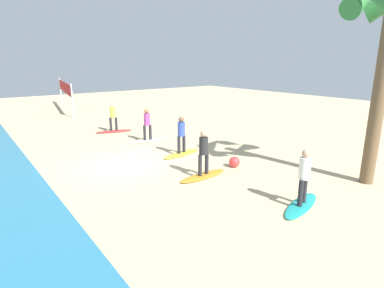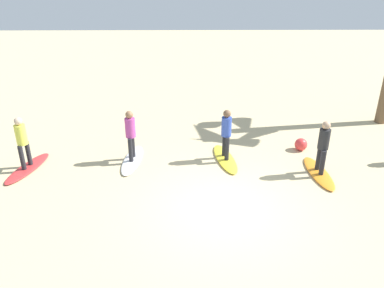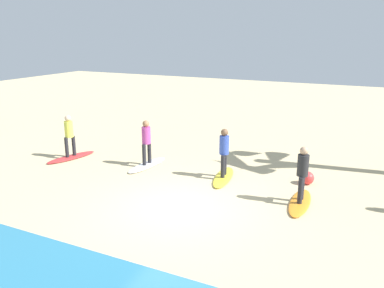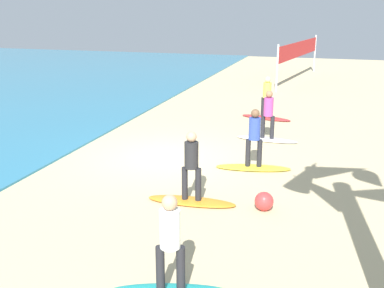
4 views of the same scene
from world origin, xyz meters
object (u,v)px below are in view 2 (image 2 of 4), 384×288
object	(u,v)px
surfboard_yellow	(225,159)
surfer_red	(22,139)
surfer_orange	(323,143)
surfer_white	(130,132)
surfboard_white	(133,160)
surfer_yellow	(226,131)
beach_ball	(301,144)
surfboard_orange	(319,173)
surfboard_red	(28,168)

from	to	relation	value
surfboard_yellow	surfer_red	bearing A→B (deg)	-95.07
surfer_orange	surfer_white	size ratio (longest dim) A/B	1.00
surfboard_white	surfer_red	size ratio (longest dim) A/B	1.28
surfboard_white	surfer_yellow	bearing A→B (deg)	95.66
surfer_orange	beach_ball	bearing A→B (deg)	-86.41
surfboard_orange	surfboard_white	bearing A→B (deg)	-102.39
surfer_yellow	beach_ball	size ratio (longest dim) A/B	3.83
surfboard_orange	surfboard_yellow	xyz separation A→B (m)	(2.76, -0.97, 0.00)
surfer_orange	surfboard_yellow	size ratio (longest dim) A/B	0.78
surfboard_white	surfer_white	world-z (taller)	surfer_white
surfer_orange	surfboard_white	distance (m)	5.94
surfboard_white	beach_ball	size ratio (longest dim) A/B	4.91
surfer_orange	surfer_white	distance (m)	5.85
surfer_red	beach_ball	distance (m)	9.00
surfboard_red	surfboard_orange	bearing A→B (deg)	101.74
surfboard_red	beach_ball	bearing A→B (deg)	112.47
surfboard_white	surfer_red	bearing A→B (deg)	-76.29
surfer_red	surfer_orange	bearing A→B (deg)	177.32
beach_ball	surfboard_yellow	bearing A→B (deg)	14.79
surfboard_yellow	surfer_yellow	distance (m)	0.99
surfboard_orange	surfer_yellow	size ratio (longest dim) A/B	1.28
surfer_white	surfboard_red	distance (m)	3.39
surfboard_orange	surfboard_red	world-z (taller)	same
surfer_white	surfer_red	size ratio (longest dim) A/B	1.00
surfer_yellow	surfboard_yellow	bearing A→B (deg)	0.00
surfboard_white	beach_ball	bearing A→B (deg)	102.27
surfer_orange	surfboard_red	bearing A→B (deg)	-2.68
surfboard_yellow	surfboard_white	distance (m)	3.02
surfer_white	surfer_red	world-z (taller)	same
surfboard_yellow	surfboard_white	world-z (taller)	same
surfboard_orange	surfboard_white	size ratio (longest dim) A/B	1.00
surfer_red	surfer_yellow	bearing A→B (deg)	-174.91
surfboard_orange	surfboard_yellow	size ratio (longest dim) A/B	1.00
surfer_yellow	surfer_white	size ratio (longest dim) A/B	1.00
surfboard_yellow	surfboard_orange	bearing A→B (deg)	60.44
surfboard_white	surfer_white	size ratio (longest dim) A/B	1.28
surfer_white	surfer_yellow	bearing A→B (deg)	-179.08
surfer_yellow	surfer_red	xyz separation A→B (m)	(6.21, 0.55, 0.00)
surfer_orange	surfer_red	world-z (taller)	same
surfboard_red	surfboard_yellow	bearing A→B (deg)	109.50
surfer_orange	surfer_yellow	bearing A→B (deg)	-19.41
surfboard_orange	surfboard_white	distance (m)	5.85
surfboard_red	surfer_red	distance (m)	0.99
beach_ball	surfboard_orange	bearing A→B (deg)	93.59
surfer_red	surfboard_red	bearing A→B (deg)	0.00
surfer_yellow	surfer_white	distance (m)	3.02
surfer_white	beach_ball	distance (m)	5.78
surfboard_orange	surfer_red	size ratio (longest dim) A/B	1.28
surfboard_red	surfboard_white	bearing A→B (deg)	113.39
surfer_yellow	beach_ball	world-z (taller)	surfer_yellow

